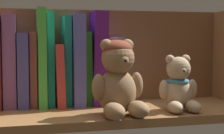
{
  "coord_description": "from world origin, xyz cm",
  "views": [
    {
      "loc": [
        -23.12,
        -85.76,
        19.1
      ],
      "look_at": [
        -1.65,
        0.0,
        12.39
      ],
      "focal_mm": 59.05,
      "sensor_mm": 36.0,
      "label": 1
    }
  ],
  "objects": [
    {
      "name": "book_9",
      "position": [
        -6.22,
        9.71,
        11.49
      ],
      "size": [
        2.01,
        9.44,
        19.01
      ],
      "primitive_type": "cube",
      "rotation": [
        0.0,
        -0.02,
        0.0
      ],
      "color": "#297E27",
      "rests_on": "shelf_board"
    },
    {
      "name": "book_12",
      "position": [
        1.65,
        9.71,
        10.83
      ],
      "size": [
        1.76,
        11.23,
        17.66
      ],
      "primitive_type": "cube",
      "color": "#6D70C0",
      "rests_on": "shelf_board"
    },
    {
      "name": "book_8",
      "position": [
        -8.81,
        9.71,
        13.64
      ],
      "size": [
        2.97,
        13.11,
        23.28
      ],
      "primitive_type": "cube",
      "color": "#595DC0",
      "rests_on": "shelf_board"
    },
    {
      "name": "book_2",
      "position": [
        -22.52,
        9.71,
        11.31
      ],
      "size": [
        2.69,
        11.6,
        18.61
      ],
      "primitive_type": "cube",
      "color": "#3F4294",
      "rests_on": "shelf_board"
    },
    {
      "name": "book_1",
      "position": [
        -25.71,
        9.71,
        13.57
      ],
      "size": [
        3.17,
        9.41,
        23.14
      ],
      "primitive_type": "cube",
      "color": "#764B8B",
      "rests_on": "shelf_board"
    },
    {
      "name": "book_3",
      "position": [
        -20.05,
        9.71,
        11.45
      ],
      "size": [
        1.82,
        9.54,
        18.9
      ],
      "primitive_type": "cube",
      "rotation": [
        0.0,
        0.0,
        0.0
      ],
      "color": "#964646",
      "rests_on": "shelf_board"
    },
    {
      "name": "book_6",
      "position": [
        -13.57,
        9.71,
        9.88
      ],
      "size": [
        2.4,
        13.36,
        15.81
      ],
      "primitive_type": "cube",
      "rotation": [
        0.0,
        -0.03,
        0.0
      ],
      "color": "#C73B3B",
      "rests_on": "shelf_board"
    },
    {
      "name": "book_4",
      "position": [
        -17.89,
        9.71,
        14.37
      ],
      "size": [
        2.06,
        13.16,
        24.74
      ],
      "primitive_type": "cube",
      "color": "green",
      "rests_on": "shelf_board"
    },
    {
      "name": "shelf_back_panel",
      "position": [
        0.0,
        12.61,
        13.45
      ],
      "size": [
        66.48,
        1.2,
        26.9
      ],
      "primitive_type": "cube",
      "color": "brown",
      "rests_on": "ground"
    },
    {
      "name": "teddy_bear_larger",
      "position": [
        -1.86,
        -6.75,
        10.13
      ],
      "size": [
        12.7,
        13.17,
        17.13
      ],
      "color": "#93704C",
      "rests_on": "shelf_board"
    },
    {
      "name": "book_5",
      "position": [
        -15.72,
        9.71,
        13.94
      ],
      "size": [
        1.76,
        9.02,
        23.89
      ],
      "primitive_type": "cube",
      "color": "teal",
      "rests_on": "shelf_board"
    },
    {
      "name": "teddy_bear_smaller",
      "position": [
        13.52,
        -5.06,
        7.71
      ],
      "size": [
        9.66,
        9.74,
        13.38
      ],
      "color": "tan",
      "rests_on": "shelf_board"
    },
    {
      "name": "book_11",
      "position": [
        -0.44,
        9.71,
        10.68
      ],
      "size": [
        1.89,
        12.51,
        17.36
      ],
      "primitive_type": "cube",
      "color": "tan",
      "rests_on": "shelf_board"
    },
    {
      "name": "book_10",
      "position": [
        -3.38,
        9.71,
        14.11
      ],
      "size": [
        4.1,
        11.79,
        24.3
      ],
      "primitive_type": "cube",
      "rotation": [
        0.0,
        0.03,
        0.0
      ],
      "color": "#551773",
      "rests_on": "shelf_board"
    },
    {
      "name": "shelf_board",
      "position": [
        0.0,
        0.0,
        1.0
      ],
      "size": [
        64.08,
        24.01,
        2.0
      ],
      "primitive_type": "cube",
      "color": "olive",
      "rests_on": "ground"
    },
    {
      "name": "book_7",
      "position": [
        -11.44,
        9.71,
        13.47
      ],
      "size": [
        1.75,
        9.17,
        22.93
      ],
      "primitive_type": "cube",
      "color": "teal",
      "rests_on": "shelf_board"
    }
  ]
}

